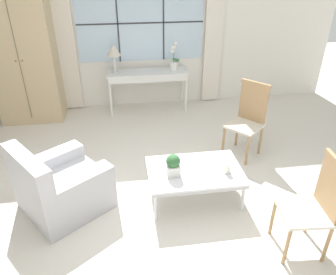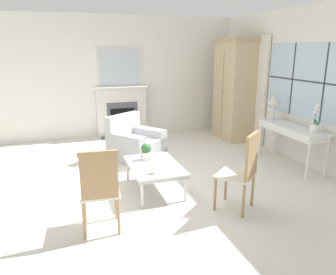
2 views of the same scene
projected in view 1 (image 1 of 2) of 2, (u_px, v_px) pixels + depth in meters
name	position (u px, v px, depth m)	size (l,w,h in m)	color
ground_plane	(165.00, 205.00, 3.82)	(14.00, 14.00, 0.00)	silver
wall_back_windowed	(141.00, 30.00, 5.74)	(7.20, 0.14, 2.80)	silver
armoire	(23.00, 53.00, 5.29)	(1.08, 0.65, 2.28)	tan
console_table	(147.00, 76.00, 5.85)	(1.43, 0.45, 0.73)	white
table_lamp	(114.00, 52.00, 5.54)	(0.24, 0.24, 0.49)	silver
potted_orchid	(174.00, 60.00, 5.81)	(0.17, 0.13, 0.50)	white
armchair_upholstered	(62.00, 188.00, 3.66)	(1.16, 1.16, 0.84)	#B2B2B7
side_chair_wooden	(248.00, 115.00, 4.56)	(0.62, 0.62, 1.06)	beige
accent_chair_wooden	(317.00, 202.00, 3.01)	(0.47, 0.47, 1.02)	beige
coffee_table	(195.00, 173.00, 3.76)	(1.08, 0.72, 0.41)	silver
potted_plant_small	(173.00, 165.00, 3.60)	(0.16, 0.16, 0.26)	white
pillar_candle	(227.00, 168.00, 3.67)	(0.10, 0.10, 0.13)	silver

